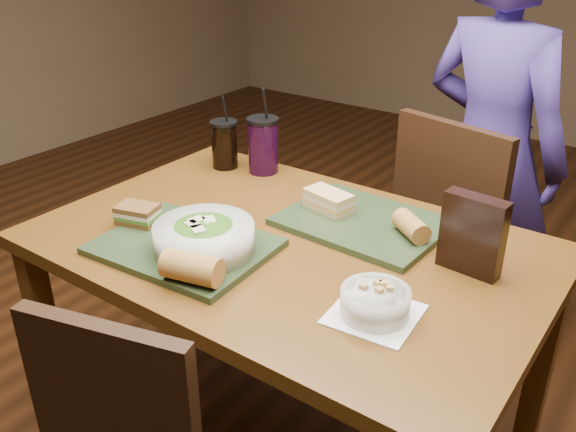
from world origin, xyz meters
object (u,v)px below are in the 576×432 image
at_px(baguette_near, 192,268).
at_px(chip_bag, 472,235).
at_px(sandwich_near, 138,214).
at_px(diner, 490,156).
at_px(baguette_far, 411,226).
at_px(dining_table, 288,270).
at_px(soup_bowl, 375,302).
at_px(sandwich_far, 328,201).
at_px(cup_berry, 263,145).
at_px(cup_cola, 224,144).
at_px(salad_bowl, 204,236).
at_px(tray_far, 363,222).
at_px(chair_far, 452,233).
at_px(tray_near, 185,246).

relative_size(baguette_near, chip_bag, 0.71).
bearing_deg(sandwich_near, chip_bag, 21.13).
distance_m(diner, baguette_far, 0.72).
bearing_deg(chip_bag, dining_table, -158.77).
bearing_deg(soup_bowl, sandwich_far, 134.14).
height_order(baguette_far, cup_berry, cup_berry).
distance_m(sandwich_far, baguette_near, 0.50).
relative_size(soup_bowl, cup_cola, 0.78).
bearing_deg(chip_bag, salad_bowl, -144.93).
xyz_separation_m(tray_far, sandwich_far, (-0.11, -0.00, 0.04)).
xyz_separation_m(salad_bowl, baguette_far, (0.37, 0.37, -0.01)).
bearing_deg(dining_table, sandwich_far, 88.93).
bearing_deg(dining_table, salad_bowl, -120.69).
bearing_deg(cup_berry, diner, 44.82).
relative_size(sandwich_near, baguette_near, 0.90).
bearing_deg(diner, chair_far, 94.60).
height_order(salad_bowl, baguette_near, salad_bowl).
relative_size(diner, sandwich_far, 10.43).
distance_m(sandwich_near, baguette_far, 0.72).
distance_m(baguette_far, chip_bag, 0.19).
bearing_deg(cup_cola, baguette_near, -54.44).
bearing_deg(sandwich_near, salad_bowl, -2.24).
distance_m(dining_table, soup_bowl, 0.40).
bearing_deg(tray_far, sandwich_far, -179.10).
bearing_deg(salad_bowl, tray_near, -178.28).
bearing_deg(chip_bag, tray_far, 174.00).
height_order(chair_far, tray_near, chair_far).
relative_size(chair_far, cup_cola, 3.84).
bearing_deg(chair_far, chip_bag, -67.02).
relative_size(tray_near, sandwich_near, 3.46).
distance_m(sandwich_near, baguette_near, 0.35).
height_order(sandwich_far, cup_berry, cup_berry).
bearing_deg(baguette_near, salad_bowl, 121.40).
bearing_deg(salad_bowl, sandwich_near, 177.76).
distance_m(tray_near, sandwich_far, 0.42).
distance_m(chair_far, tray_near, 1.01).
bearing_deg(diner, baguette_near, 92.84).
bearing_deg(cup_berry, salad_bowl, -66.39).
bearing_deg(salad_bowl, diner, 73.13).
xyz_separation_m(tray_far, sandwich_near, (-0.48, -0.37, 0.03)).
bearing_deg(baguette_far, sandwich_near, -150.20).
height_order(tray_near, cup_cola, cup_cola).
relative_size(baguette_far, cup_cola, 0.45).
relative_size(diner, tray_near, 3.62).
xyz_separation_m(chair_far, tray_near, (-0.37, -0.91, 0.24)).
bearing_deg(chip_bag, sandwich_near, -153.99).
height_order(sandwich_near, sandwich_far, sandwich_far).
distance_m(tray_far, sandwich_far, 0.12).
relative_size(dining_table, chair_far, 1.38).
bearing_deg(sandwich_near, baguette_far, 29.80).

